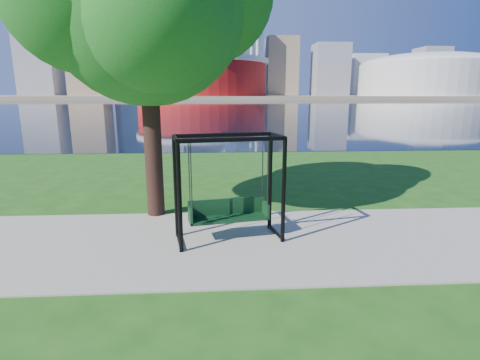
{
  "coord_description": "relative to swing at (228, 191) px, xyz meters",
  "views": [
    {
      "loc": [
        -0.59,
        -7.91,
        3.06
      ],
      "look_at": [
        -0.11,
        0.0,
        1.24
      ],
      "focal_mm": 28.0,
      "sensor_mm": 36.0,
      "label": 1
    }
  ],
  "objects": [
    {
      "name": "far_bank",
      "position": [
        0.38,
        306.33,
        -0.09
      ],
      "size": [
        900.0,
        228.0,
        2.0
      ],
      "primitive_type": "cube",
      "color": "#937F60",
      "rests_on": "ground"
    },
    {
      "name": "ground",
      "position": [
        0.38,
        0.33,
        -1.09
      ],
      "size": [
        900.0,
        900.0,
        0.0
      ],
      "primitive_type": "plane",
      "color": "#1E5114",
      "rests_on": "ground"
    },
    {
      "name": "river",
      "position": [
        0.38,
        102.33,
        -1.08
      ],
      "size": [
        900.0,
        180.0,
        0.02
      ],
      "primitive_type": "cube",
      "color": "black",
      "rests_on": "ground"
    },
    {
      "name": "swing",
      "position": [
        0.0,
        0.0,
        0.0
      ],
      "size": [
        2.34,
        1.35,
        2.25
      ],
      "rotation": [
        0.0,
        0.0,
        0.19
      ],
      "color": "black",
      "rests_on": "ground"
    },
    {
      "name": "path",
      "position": [
        0.38,
        -0.17,
        -1.07
      ],
      "size": [
        120.0,
        4.0,
        0.03
      ],
      "primitive_type": "cube",
      "color": "#9E937F",
      "rests_on": "ground"
    },
    {
      "name": "skyline",
      "position": [
        -3.89,
        319.72,
        34.8
      ],
      "size": [
        392.0,
        66.0,
        96.5
      ],
      "color": "gray",
      "rests_on": "far_bank"
    },
    {
      "name": "stadium",
      "position": [
        -9.62,
        235.33,
        13.14
      ],
      "size": [
        83.0,
        83.0,
        32.0
      ],
      "color": "maroon",
      "rests_on": "far_bank"
    },
    {
      "name": "arena",
      "position": [
        135.38,
        235.33,
        14.79
      ],
      "size": [
        84.0,
        84.0,
        26.56
      ],
      "color": "beige",
      "rests_on": "far_bank"
    }
  ]
}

